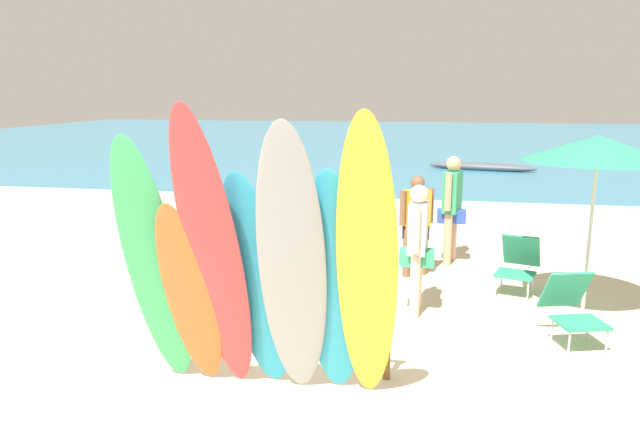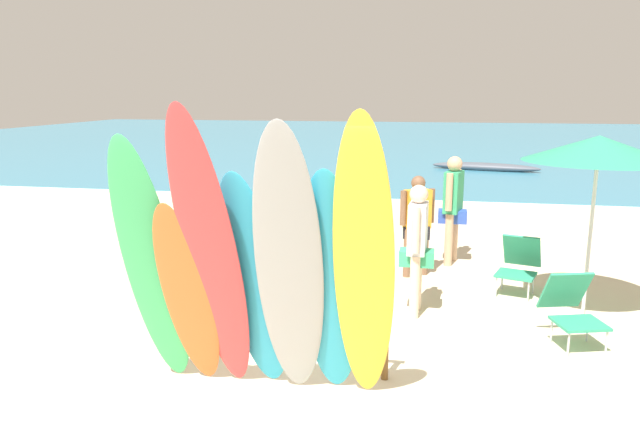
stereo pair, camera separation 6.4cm
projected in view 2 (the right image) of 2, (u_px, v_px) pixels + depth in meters
name	position (u px, v px, depth m)	size (l,w,h in m)	color
ground	(390.00, 178.00, 19.55)	(60.00, 60.00, 0.00)	beige
ocean_water	(413.00, 139.00, 35.04)	(60.00, 40.00, 0.02)	teal
surfboard_rack	(276.00, 318.00, 6.01)	(2.29, 0.07, 0.73)	brown
surfboard_green_0	(152.00, 268.00, 5.38)	(0.53, 0.06, 2.54)	#38B266
surfboard_orange_1	(188.00, 298.00, 5.40)	(0.46, 0.06, 2.01)	orange
surfboard_red_2	(212.00, 261.00, 5.10)	(0.49, 0.06, 2.88)	#D13D42
surfboard_teal_3	(254.00, 286.00, 5.31)	(0.54, 0.06, 2.27)	#289EC6
surfboard_grey_4	(290.00, 271.00, 5.03)	(0.56, 0.08, 2.73)	#999EA3
surfboard_teal_5	(331.00, 289.00, 5.17)	(0.52, 0.06, 2.31)	#289EC6
surfboard_yellow_6	(364.00, 270.00, 4.94)	(0.50, 0.07, 2.79)	yellow
beachgoer_strolling	(453.00, 202.00, 9.71)	(0.45, 0.64, 1.74)	tan
beachgoer_midbeach	(417.00, 241.00, 7.47)	(0.42, 0.62, 1.63)	beige
beachgoer_by_water	(417.00, 219.00, 9.06)	(0.49, 0.38, 1.52)	brown
beach_chair_red	(519.00, 262.00, 8.42)	(0.70, 0.86, 0.79)	#B7B7BC
beach_chair_blue	(572.00, 306.00, 6.71)	(0.69, 0.86, 0.79)	#B7B7BC
beach_umbrella	(599.00, 149.00, 7.08)	(1.72, 1.72, 2.24)	silver
distant_boat	(485.00, 167.00, 21.33)	(3.75, 1.30, 0.30)	#4C515B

